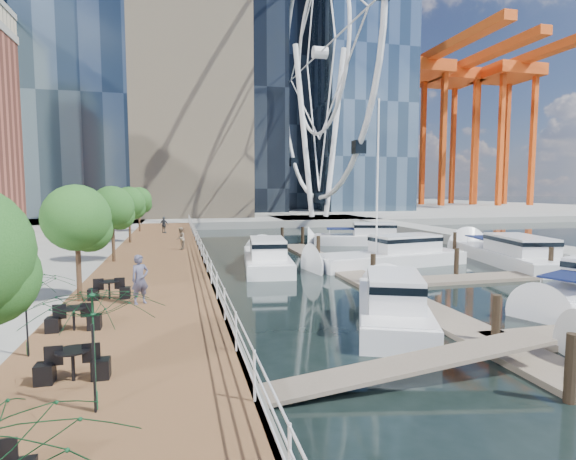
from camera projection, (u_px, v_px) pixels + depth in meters
The scene contains 17 objects.
ground at pixel (389, 335), 16.74m from camera, with size 520.00×520.00×0.00m, color black.
boardwalk at pixel (156, 265), 29.03m from camera, with size 6.00×60.00×1.00m, color brown.
seawall at pixel (203, 263), 29.75m from camera, with size 0.25×60.00×1.00m, color #595954.
land_far at pixel (207, 208), 115.27m from camera, with size 200.00×114.00×1.00m, color gray.
breakwater at pixel (490, 243), 40.82m from camera, with size 4.00×60.00×1.00m, color gray.
pier at pixel (319, 220), 70.31m from camera, with size 14.00×12.00×1.00m, color gray.
railing at pixel (201, 248), 29.63m from camera, with size 0.10×60.00×1.05m, color white, non-canonical shape.
floating_docks at pixel (432, 267), 28.25m from camera, with size 16.00×34.00×2.60m.
ferris_wheel at pixel (320, 53), 67.98m from camera, with size 5.80×45.60×47.80m.
port_cranes at pixel (456, 136), 123.59m from camera, with size 40.00×52.00×38.00m.
street_trees at pixel (112, 208), 27.14m from camera, with size 2.60×42.60×4.60m.
cafe_tables at pixel (73, 339), 12.19m from camera, with size 2.50×13.70×0.74m.
pedestrian_near at pixel (140, 279), 17.25m from camera, with size 0.70×0.46×1.91m, color #44445B.
pedestrian_mid at pixel (181, 238), 32.68m from camera, with size 0.79×0.62×1.63m, color gray.
pedestrian_far at pixel (164, 225), 44.92m from camera, with size 0.97×0.41×1.66m, color #333940.
moored_yachts at pixel (405, 268), 30.63m from camera, with size 22.84×36.45×11.50m.
cafe_seating at pixel (45, 374), 7.79m from camera, with size 5.33×11.90×2.52m.
Camera 1 is at (-7.59, -14.92, 5.43)m, focal length 28.00 mm.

